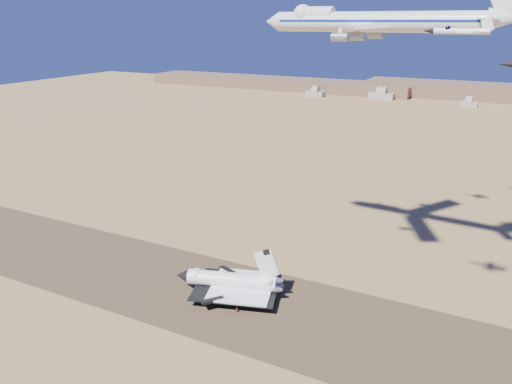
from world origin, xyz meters
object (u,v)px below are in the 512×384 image
at_px(carrier_747, 366,22).
at_px(crew_b, 240,303).
at_px(crew_c, 237,310).
at_px(chase_jet_e, 455,22).
at_px(chase_jet_a, 460,31).
at_px(shuttle, 231,282).
at_px(crew_a, 237,309).

distance_m(carrier_747, crew_b, 102.87).
relative_size(crew_c, chase_jet_e, 0.12).
xyz_separation_m(crew_b, chase_jet_a, (59.15, -1.72, 88.94)).
bearing_deg(chase_jet_a, chase_jet_e, 100.42).
xyz_separation_m(shuttle, chase_jet_e, (54.77, 79.16, 86.51)).
xyz_separation_m(crew_b, crew_c, (1.07, -4.15, -0.08)).
xyz_separation_m(crew_b, chase_jet_e, (48.24, 84.18, 90.61)).
xyz_separation_m(crew_c, chase_jet_e, (47.17, 88.34, 90.70)).
xyz_separation_m(crew_a, crew_c, (0.46, -0.29, -0.06)).
distance_m(crew_b, crew_c, 4.29).
height_order(crew_c, chase_jet_e, chase_jet_e).
bearing_deg(carrier_747, chase_jet_a, -48.34).
relative_size(carrier_747, chase_jet_a, 5.36).
xyz_separation_m(carrier_747, chase_jet_a, (33.46, -42.85, -1.78)).
xyz_separation_m(carrier_747, crew_b, (-25.69, -41.12, -90.72)).
xyz_separation_m(carrier_747, crew_c, (-24.62, -45.27, -90.80)).
relative_size(shuttle, chase_jet_e, 2.80).
distance_m(shuttle, crew_c, 12.62).
bearing_deg(carrier_747, shuttle, -128.07).
distance_m(carrier_747, chase_jet_e, 48.61).
bearing_deg(chase_jet_e, shuttle, -127.15).
height_order(shuttle, carrier_747, carrier_747).
bearing_deg(crew_c, crew_a, 30.03).
xyz_separation_m(shuttle, crew_c, (7.60, -9.17, -4.19)).
height_order(carrier_747, crew_a, carrier_747).
relative_size(crew_a, crew_b, 0.98).
relative_size(crew_b, chase_jet_e, 0.13).
height_order(crew_a, crew_b, crew_b).
relative_size(crew_b, crew_c, 1.10).
distance_m(shuttle, chase_jet_e, 129.42).
bearing_deg(crew_a, crew_c, -138.67).
height_order(carrier_747, crew_b, carrier_747).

